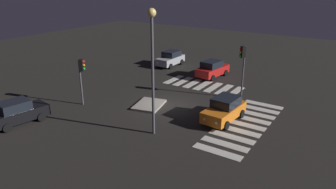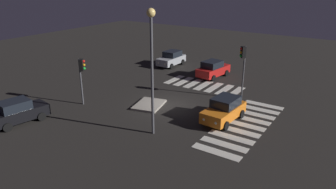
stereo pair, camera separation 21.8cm
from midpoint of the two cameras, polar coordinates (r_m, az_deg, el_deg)
ground_plane at (r=26.67m, az=0.23°, el=-2.01°), size 80.00×80.00×0.00m
traffic_island at (r=26.65m, az=-3.17°, el=-1.86°), size 3.22×2.71×0.18m
car_red at (r=34.42m, az=8.28°, el=4.54°), size 4.31×2.37×1.81m
car_silver at (r=38.67m, az=0.79°, el=6.49°), size 4.10×1.97×1.77m
car_black at (r=25.74m, az=-25.14°, el=-2.82°), size 4.25×2.42×1.77m
car_orange at (r=24.02m, az=10.31°, el=-2.69°), size 4.24×2.17×1.80m
traffic_light_east at (r=27.89m, az=13.55°, el=6.09°), size 0.53×0.54×4.69m
traffic_light_west at (r=26.94m, az=-15.03°, el=4.20°), size 0.54×0.53×3.92m
street_lamp at (r=20.16m, az=-2.65°, el=7.47°), size 0.56×0.56×8.42m
crosswalk_near at (r=23.96m, az=13.71°, el=-5.32°), size 9.90×3.20×0.02m
crosswalk_side at (r=31.82m, az=6.56°, el=1.64°), size 3.20×7.60×0.02m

